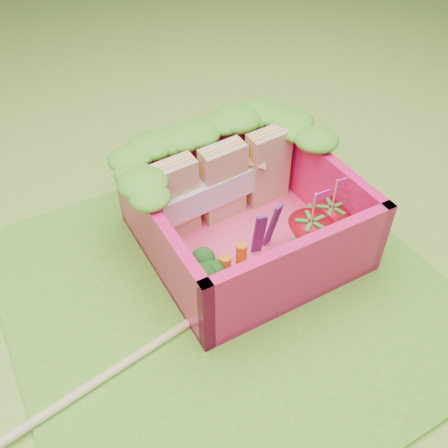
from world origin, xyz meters
TOP-DOWN VIEW (x-y plane):
  - ground at (0.00, 0.00)m, footprint 14.00×14.00m
  - placemat at (0.00, 0.00)m, footprint 2.60×2.60m
  - bento_floor at (0.32, 0.30)m, footprint 1.30×1.30m
  - bento_box at (0.32, 0.30)m, footprint 1.30×1.30m
  - lettuce_ruffle at (0.32, 0.78)m, footprint 1.43×0.76m
  - sandwich_stack at (0.32, 0.60)m, footprint 1.07×0.25m
  - broccoli at (-0.14, 0.00)m, footprint 0.34×0.34m
  - carrot_sticks at (0.06, -0.00)m, footprint 0.20×0.10m
  - purple_wedges at (0.38, 0.13)m, footprint 0.20×0.07m
  - strawberry_left at (0.60, -0.04)m, footprint 0.29×0.29m
  - strawberry_right at (0.82, 0.03)m, footprint 0.26×0.26m
  - snap_peas at (0.71, 0.09)m, footprint 0.61×0.55m
  - chopsticks at (-1.11, -0.26)m, footprint 2.00×0.39m

SIDE VIEW (x-z plane):
  - ground at x=0.00m, z-range 0.00..0.00m
  - placemat at x=0.00m, z-range 0.00..0.03m
  - chopsticks at x=-1.11m, z-range 0.03..0.08m
  - bento_floor at x=0.32m, z-range 0.03..0.08m
  - snap_peas at x=0.71m, z-range 0.08..0.13m
  - strawberry_right at x=0.82m, z-range -0.03..0.47m
  - carrot_sticks at x=0.06m, z-range 0.08..0.36m
  - strawberry_left at x=0.60m, z-range -0.03..0.50m
  - broccoli at x=-0.14m, z-range 0.13..0.39m
  - purple_wedges at x=0.38m, z-range 0.08..0.46m
  - bento_box at x=0.32m, z-range 0.03..0.58m
  - sandwich_stack at x=0.32m, z-range 0.07..0.64m
  - lettuce_ruffle at x=0.32m, z-range 0.58..0.69m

